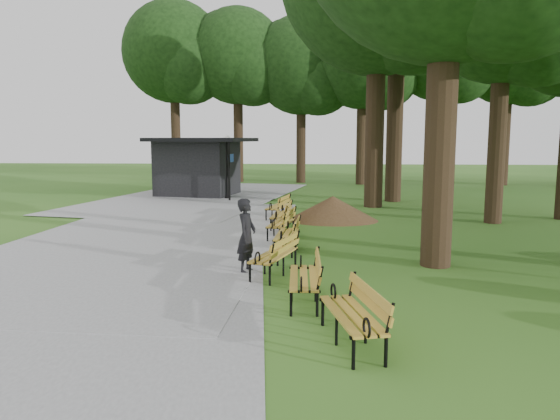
# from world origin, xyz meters

# --- Properties ---
(ground) EXTENTS (100.00, 100.00, 0.00)m
(ground) POSITION_xyz_m (0.00, 0.00, 0.00)
(ground) COLOR #30621C
(ground) RESTS_ON ground
(path) EXTENTS (12.00, 38.00, 0.06)m
(path) POSITION_xyz_m (-4.00, 3.00, 0.03)
(path) COLOR gray
(path) RESTS_ON ground
(person) EXTENTS (0.52, 0.68, 1.67)m
(person) POSITION_xyz_m (-0.41, -1.09, 0.83)
(person) COLOR black
(person) RESTS_ON ground
(kiosk) EXTENTS (5.50, 5.00, 3.01)m
(kiosk) POSITION_xyz_m (-5.07, 14.81, 1.51)
(kiosk) COLOR black
(kiosk) RESTS_ON ground
(lamp_post) EXTENTS (0.32, 0.32, 3.16)m
(lamp_post) POSITION_xyz_m (-3.25, 13.19, 2.27)
(lamp_post) COLOR black
(lamp_post) RESTS_ON ground
(dirt_mound) EXTENTS (2.78, 2.78, 0.90)m
(dirt_mound) POSITION_xyz_m (1.74, 6.65, 0.45)
(dirt_mound) COLOR #47301C
(dirt_mound) RESTS_ON ground
(bench_0) EXTENTS (1.06, 2.00, 0.88)m
(bench_0) POSITION_xyz_m (1.65, -5.12, 0.44)
(bench_0) COLOR #B88D2A
(bench_0) RESTS_ON ground
(bench_1) EXTENTS (0.70, 1.92, 0.88)m
(bench_1) POSITION_xyz_m (0.91, -3.13, 0.44)
(bench_1) COLOR #B88D2A
(bench_1) RESTS_ON ground
(bench_2) EXTENTS (1.15, 2.00, 0.88)m
(bench_2) POSITION_xyz_m (0.22, -1.27, 0.44)
(bench_2) COLOR #B88D2A
(bench_2) RESTS_ON ground
(bench_3) EXTENTS (0.74, 1.93, 0.88)m
(bench_3) POSITION_xyz_m (0.35, 1.25, 0.44)
(bench_3) COLOR #B88D2A
(bench_3) RESTS_ON ground
(bench_4) EXTENTS (0.92, 1.97, 0.88)m
(bench_4) POSITION_xyz_m (0.08, 3.14, 0.44)
(bench_4) COLOR #B88D2A
(bench_4) RESTS_ON ground
(bench_5) EXTENTS (0.75, 1.93, 0.88)m
(bench_5) POSITION_xyz_m (-0.04, 4.87, 0.44)
(bench_5) COLOR #B88D2A
(bench_5) RESTS_ON ground
(bench_6) EXTENTS (0.97, 1.98, 0.88)m
(bench_6) POSITION_xyz_m (-0.30, 7.00, 0.44)
(bench_6) COLOR #B88D2A
(bench_6) RESTS_ON ground
(lawn_tree_1) EXTENTS (5.67, 5.67, 10.49)m
(lawn_tree_1) POSITION_xyz_m (7.41, 6.47, 7.60)
(lawn_tree_1) COLOR black
(lawn_tree_1) RESTS_ON ground
(tree_backdrop) EXTENTS (37.15, 9.52, 16.19)m
(tree_backdrop) POSITION_xyz_m (6.38, 22.84, 8.10)
(tree_backdrop) COLOR black
(tree_backdrop) RESTS_ON ground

